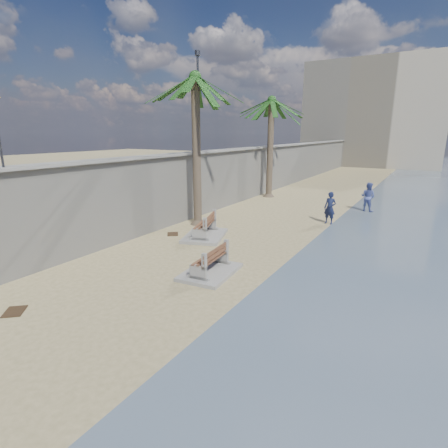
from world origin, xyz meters
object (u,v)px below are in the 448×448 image
at_px(palm_back, 272,102).
at_px(bench_near, 210,262).
at_px(palm_mid, 195,79).
at_px(person_a, 330,206).
at_px(person_b, 368,195).
at_px(bench_far, 205,228).

bearing_deg(palm_back, bench_near, -73.61).
bearing_deg(palm_mid, palm_back, 90.62).
xyz_separation_m(palm_mid, person_a, (5.83, 3.61, -6.10)).
bearing_deg(palm_mid, person_a, 31.77).
bearing_deg(bench_near, person_a, 79.25).
distance_m(palm_mid, person_b, 12.14).
bearing_deg(person_a, bench_far, -119.40).
xyz_separation_m(bench_near, bench_far, (-2.54, 3.45, 0.05)).
bearing_deg(palm_back, bench_far, -81.15).
distance_m(bench_near, palm_back, 16.36).
distance_m(bench_near, person_a, 8.99).
xyz_separation_m(bench_far, palm_back, (-1.72, 11.03, 6.26)).
relative_size(palm_mid, palm_back, 1.05).
bearing_deg(palm_mid, person_b, 48.14).
height_order(palm_mid, palm_back, palm_mid).
xyz_separation_m(palm_mid, person_b, (7.00, 7.82, -6.09)).
distance_m(palm_back, person_b, 9.25).
distance_m(palm_mid, palm_back, 9.29).
height_order(bench_near, person_a, person_a).
height_order(bench_near, bench_far, bench_far).
xyz_separation_m(bench_far, person_b, (5.39, 9.58, 0.52)).
distance_m(bench_far, person_a, 6.85).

